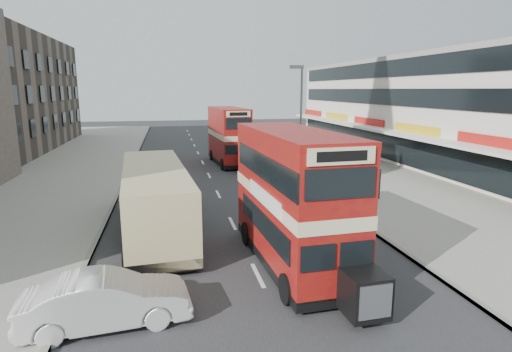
{
  "coord_description": "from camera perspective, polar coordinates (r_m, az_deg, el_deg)",
  "views": [
    {
      "loc": [
        -2.87,
        -11.56,
        6.44
      ],
      "look_at": [
        1.03,
        7.3,
        2.48
      ],
      "focal_mm": 29.59,
      "sensor_mm": 36.0,
      "label": 1
    }
  ],
  "objects": [
    {
      "name": "pavement_left",
      "position": [
        33.46,
        -27.28,
        -0.65
      ],
      "size": [
        12.0,
        90.0,
        0.15
      ],
      "primitive_type": "cube",
      "color": "gray",
      "rests_on": "ground"
    },
    {
      "name": "commercial_row",
      "position": [
        40.62,
        22.74,
        8.28
      ],
      "size": [
        9.9,
        46.2,
        9.3
      ],
      "color": "silver",
      "rests_on": "ground"
    },
    {
      "name": "coach",
      "position": [
        19.76,
        -13.49,
        -2.71
      ],
      "size": [
        3.48,
        10.78,
        2.81
      ],
      "rotation": [
        0.0,
        0.0,
        0.08
      ],
      "color": "black",
      "rests_on": "ground"
    },
    {
      "name": "ground",
      "position": [
        13.54,
        2.08,
        -16.78
      ],
      "size": [
        160.0,
        160.0,
        0.0
      ],
      "primitive_type": "plane",
      "color": "#28282B",
      "rests_on": "ground"
    },
    {
      "name": "road_surface",
      "position": [
        32.34,
        -6.37,
        0.08
      ],
      "size": [
        12.0,
        90.0,
        0.01
      ],
      "primitive_type": "cube",
      "color": "#28282B",
      "rests_on": "ground"
    },
    {
      "name": "pavement_right",
      "position": [
        35.46,
        13.31,
        0.97
      ],
      "size": [
        12.0,
        90.0,
        0.15
      ],
      "primitive_type": "cube",
      "color": "gray",
      "rests_on": "ground"
    },
    {
      "name": "car_right_b",
      "position": [
        34.93,
        2.41,
        1.92
      ],
      "size": [
        4.23,
        2.37,
        1.12
      ],
      "primitive_type": "imported",
      "rotation": [
        0.0,
        0.0,
        -1.7
      ],
      "color": "orange",
      "rests_on": "ground"
    },
    {
      "name": "car_right_a",
      "position": [
        31.14,
        3.15,
        0.83
      ],
      "size": [
        4.26,
        1.75,
        1.24
      ],
      "primitive_type": "imported",
      "rotation": [
        0.0,
        0.0,
        -1.58
      ],
      "color": "maroon",
      "rests_on": "ground"
    },
    {
      "name": "car_left_front",
      "position": [
        12.78,
        -19.53,
        -15.55
      ],
      "size": [
        4.67,
        2.05,
        1.49
      ],
      "primitive_type": "imported",
      "rotation": [
        0.0,
        0.0,
        1.68
      ],
      "color": "silver",
      "rests_on": "ground"
    },
    {
      "name": "bus_second",
      "position": [
        36.99,
        -3.69,
        5.47
      ],
      "size": [
        2.93,
        8.64,
        4.73
      ],
      "rotation": [
        0.0,
        0.0,
        3.21
      ],
      "color": "black",
      "rests_on": "ground"
    },
    {
      "name": "street_lamp",
      "position": [
        31.06,
        5.99,
        8.51
      ],
      "size": [
        1.0,
        0.2,
        8.12
      ],
      "color": "slate",
      "rests_on": "ground"
    },
    {
      "name": "pedestrian_far",
      "position": [
        42.59,
        3.59,
        4.3
      ],
      "size": [
        1.07,
        0.56,
        1.75
      ],
      "primitive_type": "imported",
      "rotation": [
        0.0,
        0.0,
        -0.13
      ],
      "color": "gray",
      "rests_on": "pavement_right"
    },
    {
      "name": "bus_main",
      "position": [
        15.44,
        5.08,
        -3.0
      ],
      "size": [
        2.85,
        8.86,
        4.85
      ],
      "rotation": [
        0.0,
        0.0,
        3.19
      ],
      "color": "black",
      "rests_on": "ground"
    },
    {
      "name": "car_right_c",
      "position": [
        44.26,
        -0.84,
        4.07
      ],
      "size": [
        3.68,
        1.57,
        1.24
      ],
      "primitive_type": "imported",
      "rotation": [
        0.0,
        0.0,
        -1.54
      ],
      "color": "#62A3C4",
      "rests_on": "ground"
    },
    {
      "name": "pedestrian_near",
      "position": [
        29.03,
        11.03,
        0.7
      ],
      "size": [
        0.8,
        0.74,
        1.79
      ],
      "primitive_type": "imported",
      "rotation": [
        0.0,
        0.0,
        3.72
      ],
      "color": "gray",
      "rests_on": "pavement_right"
    },
    {
      "name": "kerb_left",
      "position": [
        32.36,
        -17.19,
        -0.25
      ],
      "size": [
        0.2,
        90.0,
        0.16
      ],
      "primitive_type": "cube",
      "color": "gray",
      "rests_on": "ground"
    },
    {
      "name": "kerb_right",
      "position": [
        33.42,
        4.09,
        0.62
      ],
      "size": [
        0.2,
        90.0,
        0.16
      ],
      "primitive_type": "cube",
      "color": "gray",
      "rests_on": "ground"
    },
    {
      "name": "cyclist",
      "position": [
        32.64,
        0.35,
        1.49
      ],
      "size": [
        0.62,
        1.62,
        2.03
      ],
      "rotation": [
        0.0,
        0.0,
        -0.02
      ],
      "color": "gray",
      "rests_on": "ground"
    }
  ]
}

